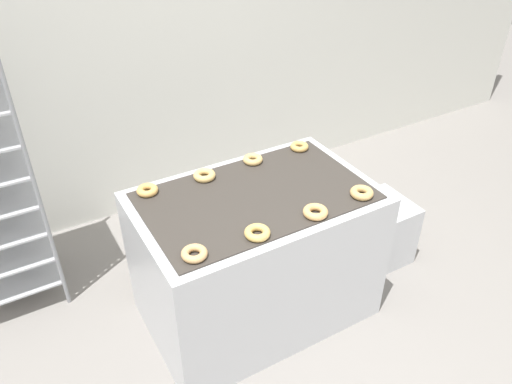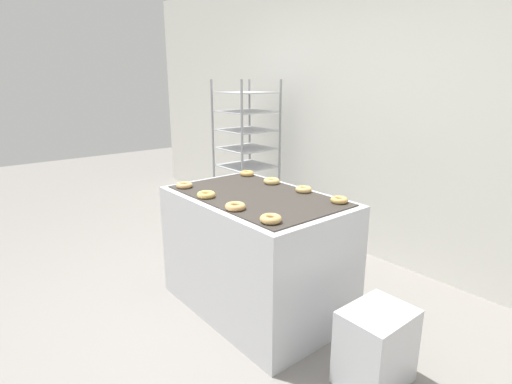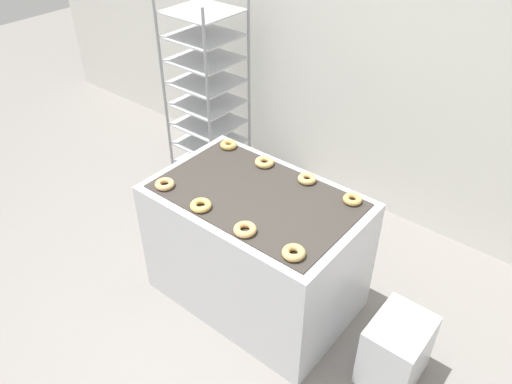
{
  "view_description": "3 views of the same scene",
  "coord_description": "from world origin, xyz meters",
  "px_view_note": "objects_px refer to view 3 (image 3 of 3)",
  "views": [
    {
      "loc": [
        -1.11,
        -1.24,
        2.38
      ],
      "look_at": [
        0.0,
        0.67,
        0.89
      ],
      "focal_mm": 35.0,
      "sensor_mm": 36.0,
      "label": 1
    },
    {
      "loc": [
        2.07,
        -1.03,
        1.65
      ],
      "look_at": [
        0.0,
        0.67,
        0.89
      ],
      "focal_mm": 28.0,
      "sensor_mm": 36.0,
      "label": 2
    },
    {
      "loc": [
        1.52,
        -1.21,
        2.66
      ],
      "look_at": [
        0.0,
        0.67,
        0.89
      ],
      "focal_mm": 35.0,
      "sensor_mm": 36.0,
      "label": 3
    }
  ],
  "objects_px": {
    "glaze_bin": "(396,351)",
    "donut_near_midright": "(245,229)",
    "baking_rack_cart": "(207,92)",
    "donut_far_left": "(228,145)",
    "fryer_machine": "(256,248)",
    "donut_near_left": "(165,184)",
    "donut_near_right": "(294,253)",
    "donut_near_midleft": "(201,205)",
    "donut_far_midright": "(307,179)",
    "donut_far_right": "(352,199)",
    "donut_far_midleft": "(264,162)"
  },
  "relations": [
    {
      "from": "donut_far_midright",
      "to": "donut_near_left",
      "type": "bearing_deg",
      "value": -137.2
    },
    {
      "from": "donut_near_midleft",
      "to": "donut_far_midleft",
      "type": "bearing_deg",
      "value": 89.85
    },
    {
      "from": "donut_near_midright",
      "to": "donut_far_left",
      "type": "xyz_separation_m",
      "value": [
        -0.67,
        0.62,
        -0.0
      ]
    },
    {
      "from": "donut_near_midleft",
      "to": "glaze_bin",
      "type": "bearing_deg",
      "value": 14.7
    },
    {
      "from": "baking_rack_cart",
      "to": "donut_far_left",
      "type": "relative_size",
      "value": 14.19
    },
    {
      "from": "donut_near_midleft",
      "to": "donut_far_right",
      "type": "height_order",
      "value": "donut_near_midleft"
    },
    {
      "from": "donut_far_midleft",
      "to": "donut_near_midleft",
      "type": "bearing_deg",
      "value": -90.15
    },
    {
      "from": "baking_rack_cart",
      "to": "glaze_bin",
      "type": "height_order",
      "value": "baking_rack_cart"
    },
    {
      "from": "donut_near_left",
      "to": "donut_near_midright",
      "type": "height_order",
      "value": "donut_near_midright"
    },
    {
      "from": "donut_near_left",
      "to": "donut_near_midleft",
      "type": "distance_m",
      "value": 0.32
    },
    {
      "from": "donut_near_left",
      "to": "donut_far_left",
      "type": "relative_size",
      "value": 1.05
    },
    {
      "from": "donut_far_midleft",
      "to": "fryer_machine",
      "type": "bearing_deg",
      "value": -60.34
    },
    {
      "from": "donut_near_midright",
      "to": "donut_far_midleft",
      "type": "xyz_separation_m",
      "value": [
        -0.34,
        0.6,
        0.0
      ]
    },
    {
      "from": "donut_near_midleft",
      "to": "donut_far_right",
      "type": "relative_size",
      "value": 1.11
    },
    {
      "from": "fryer_machine",
      "to": "donut_far_midright",
      "type": "distance_m",
      "value": 0.57
    },
    {
      "from": "donut_near_right",
      "to": "donut_far_midleft",
      "type": "height_order",
      "value": "donut_near_right"
    },
    {
      "from": "baking_rack_cart",
      "to": "donut_near_midright",
      "type": "xyz_separation_m",
      "value": [
        1.44,
        -1.21,
        0.05
      ]
    },
    {
      "from": "glaze_bin",
      "to": "donut_far_midright",
      "type": "height_order",
      "value": "donut_far_midright"
    },
    {
      "from": "glaze_bin",
      "to": "donut_near_midright",
      "type": "xyz_separation_m",
      "value": [
        -0.86,
        -0.32,
        0.67
      ]
    },
    {
      "from": "donut_far_midleft",
      "to": "donut_far_right",
      "type": "xyz_separation_m",
      "value": [
        0.65,
        0.01,
        -0.0
      ]
    },
    {
      "from": "donut_near_right",
      "to": "donut_far_left",
      "type": "relative_size",
      "value": 1.08
    },
    {
      "from": "donut_near_left",
      "to": "donut_near_midright",
      "type": "xyz_separation_m",
      "value": [
        0.66,
        -0.02,
        0.0
      ]
    },
    {
      "from": "donut_near_midright",
      "to": "donut_near_right",
      "type": "relative_size",
      "value": 1.03
    },
    {
      "from": "fryer_machine",
      "to": "baking_rack_cart",
      "type": "height_order",
      "value": "baking_rack_cart"
    },
    {
      "from": "fryer_machine",
      "to": "donut_near_midright",
      "type": "height_order",
      "value": "donut_near_midright"
    },
    {
      "from": "donut_near_midleft",
      "to": "donut_near_right",
      "type": "bearing_deg",
      "value": 1.18
    },
    {
      "from": "donut_near_midleft",
      "to": "donut_near_midright",
      "type": "xyz_separation_m",
      "value": [
        0.34,
        -0.0,
        0.0
      ]
    },
    {
      "from": "donut_near_midleft",
      "to": "donut_near_midright",
      "type": "height_order",
      "value": "same"
    },
    {
      "from": "fryer_machine",
      "to": "glaze_bin",
      "type": "relative_size",
      "value": 2.92
    },
    {
      "from": "donut_near_midleft",
      "to": "donut_far_midleft",
      "type": "distance_m",
      "value": 0.6
    },
    {
      "from": "baking_rack_cart",
      "to": "donut_far_left",
      "type": "xyz_separation_m",
      "value": [
        0.77,
        -0.59,
        0.05
      ]
    },
    {
      "from": "donut_far_left",
      "to": "donut_far_right",
      "type": "bearing_deg",
      "value": -0.32
    },
    {
      "from": "fryer_machine",
      "to": "donut_near_midleft",
      "type": "height_order",
      "value": "donut_near_midleft"
    },
    {
      "from": "donut_near_left",
      "to": "donut_far_midleft",
      "type": "relative_size",
      "value": 0.96
    },
    {
      "from": "glaze_bin",
      "to": "donut_far_left",
      "type": "height_order",
      "value": "donut_far_left"
    },
    {
      "from": "baking_rack_cart",
      "to": "donut_far_midright",
      "type": "bearing_deg",
      "value": -22.51
    },
    {
      "from": "baking_rack_cart",
      "to": "donut_far_left",
      "type": "bearing_deg",
      "value": -37.49
    },
    {
      "from": "donut_near_midright",
      "to": "donut_far_midleft",
      "type": "height_order",
      "value": "same"
    },
    {
      "from": "donut_far_left",
      "to": "donut_far_right",
      "type": "xyz_separation_m",
      "value": [
        0.98,
        -0.01,
        -0.0
      ]
    },
    {
      "from": "donut_far_left",
      "to": "baking_rack_cart",
      "type": "bearing_deg",
      "value": 142.51
    },
    {
      "from": "donut_far_midright",
      "to": "donut_far_right",
      "type": "relative_size",
      "value": 1.03
    },
    {
      "from": "donut_near_midright",
      "to": "donut_far_right",
      "type": "height_order",
      "value": "donut_near_midright"
    },
    {
      "from": "glaze_bin",
      "to": "baking_rack_cart",
      "type": "bearing_deg",
      "value": 158.82
    },
    {
      "from": "donut_near_midleft",
      "to": "donut_near_midright",
      "type": "relative_size",
      "value": 0.98
    },
    {
      "from": "fryer_machine",
      "to": "glaze_bin",
      "type": "bearing_deg",
      "value": 0.67
    },
    {
      "from": "donut_near_left",
      "to": "donut_near_midright",
      "type": "relative_size",
      "value": 0.95
    },
    {
      "from": "donut_near_right",
      "to": "donut_far_midright",
      "type": "bearing_deg",
      "value": 118.51
    },
    {
      "from": "donut_near_midright",
      "to": "donut_far_midright",
      "type": "height_order",
      "value": "same"
    },
    {
      "from": "glaze_bin",
      "to": "donut_near_right",
      "type": "bearing_deg",
      "value": -151.13
    },
    {
      "from": "donut_far_left",
      "to": "donut_far_midright",
      "type": "xyz_separation_m",
      "value": [
        0.65,
        0.0,
        -0.0
      ]
    }
  ]
}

